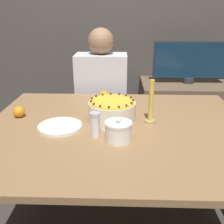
# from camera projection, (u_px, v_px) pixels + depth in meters

# --- Properties ---
(wall_behind) EXTENTS (8.00, 0.05, 2.60)m
(wall_behind) POSITION_uv_depth(u_px,v_px,m) (121.00, 12.00, 2.48)
(wall_behind) COLOR #4C4742
(wall_behind) RESTS_ON ground_plane
(dining_table) EXTENTS (1.42, 1.14, 0.74)m
(dining_table) POSITION_uv_depth(u_px,v_px,m) (118.00, 143.00, 1.42)
(dining_table) COLOR #936D47
(dining_table) RESTS_ON ground_plane
(cake) EXTENTS (0.26, 0.26, 0.13)m
(cake) POSITION_uv_depth(u_px,v_px,m) (112.00, 111.00, 1.42)
(cake) COLOR #EFE5CC
(cake) RESTS_ON dining_table
(sugar_bowl) EXTENTS (0.13, 0.13, 0.12)m
(sugar_bowl) POSITION_uv_depth(u_px,v_px,m) (119.00, 131.00, 1.22)
(sugar_bowl) COLOR white
(sugar_bowl) RESTS_ON dining_table
(sugar_shaker) EXTENTS (0.05, 0.05, 0.12)m
(sugar_shaker) POSITION_uv_depth(u_px,v_px,m) (95.00, 125.00, 1.25)
(sugar_shaker) COLOR white
(sugar_shaker) RESTS_ON dining_table
(plate_stack) EXTENTS (0.23, 0.23, 0.02)m
(plate_stack) POSITION_uv_depth(u_px,v_px,m) (60.00, 126.00, 1.36)
(plate_stack) COLOR white
(plate_stack) RESTS_ON dining_table
(candle) EXTENTS (0.05, 0.05, 0.24)m
(candle) POSITION_uv_depth(u_px,v_px,m) (151.00, 107.00, 1.39)
(candle) COLOR tan
(candle) RESTS_ON dining_table
(orange_fruit_0) EXTENTS (0.07, 0.07, 0.07)m
(orange_fruit_0) POSITION_uv_depth(u_px,v_px,m) (19.00, 112.00, 1.49)
(orange_fruit_0) COLOR orange
(orange_fruit_0) RESTS_ON dining_table
(orange_fruit_1) EXTENTS (0.08, 0.08, 0.08)m
(orange_fruit_1) POSITION_uv_depth(u_px,v_px,m) (104.00, 97.00, 1.73)
(orange_fruit_1) COLOR orange
(orange_fruit_1) RESTS_ON dining_table
(person_man_blue_shirt) EXTENTS (0.40, 0.34, 1.19)m
(person_man_blue_shirt) POSITION_uv_depth(u_px,v_px,m) (102.00, 112.00, 2.18)
(person_man_blue_shirt) COLOR #595960
(person_man_blue_shirt) RESTS_ON ground_plane
(side_cabinet) EXTENTS (0.84, 0.54, 0.69)m
(side_cabinet) POSITION_uv_depth(u_px,v_px,m) (184.00, 118.00, 2.52)
(side_cabinet) COLOR brown
(side_cabinet) RESTS_ON ground_plane
(tv_monitor) EXTENTS (0.66, 0.10, 0.37)m
(tv_monitor) POSITION_uv_depth(u_px,v_px,m) (190.00, 61.00, 2.32)
(tv_monitor) COLOR #2D2D33
(tv_monitor) RESTS_ON side_cabinet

